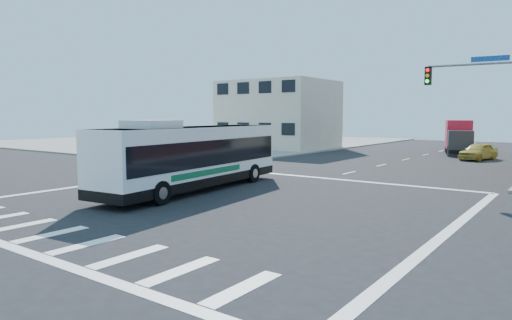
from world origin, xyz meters
The scene contains 7 objects.
ground centered at (0.00, 0.00, 0.00)m, with size 120.00×120.00×0.00m, color black.
sidewalk_nw centered at (-35.00, 35.00, 0.07)m, with size 50.00×50.00×0.15m, color gray.
building_west centered at (-17.02, 29.98, 4.01)m, with size 12.06×10.06×8.00m.
signal_mast_ne centered at (9.08, 10.62, 4.98)m, with size 7.91×1.13×8.07m.
transit_bus centered at (-3.50, 1.37, 1.81)m, with size 3.96×12.71×3.70m.
box_truck centered at (2.47, 33.71, 1.68)m, with size 4.20×8.01×3.46m.
parked_car centered at (5.34, 28.23, 0.76)m, with size 1.80×4.46×1.52m, color gold.
Camera 1 is at (13.14, -15.90, 3.90)m, focal length 32.00 mm.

